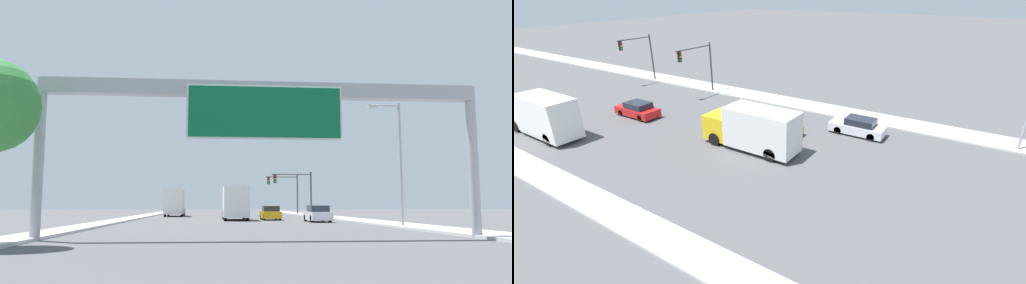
# 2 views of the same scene
# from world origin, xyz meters

# --- Properties ---
(sidewalk_right) EXTENTS (3.00, 120.00, 0.15)m
(sidewalk_right) POSITION_xyz_m (11.25, 60.00, 0.07)
(sidewalk_right) COLOR beige
(sidewalk_right) RESTS_ON ground
(median_strip_left) EXTENTS (2.00, 120.00, 0.15)m
(median_strip_left) POSITION_xyz_m (-10.75, 60.00, 0.07)
(median_strip_left) COLOR beige
(median_strip_left) RESTS_ON ground
(sign_gantry) EXTENTS (20.36, 0.73, 7.17)m
(sign_gantry) POSITION_xyz_m (0.00, 17.91, 5.89)
(sign_gantry) COLOR #9EA0A5
(sign_gantry) RESTS_ON ground
(car_near_right) EXTENTS (1.75, 4.27, 1.38)m
(car_near_right) POSITION_xyz_m (3.50, 45.01, 0.66)
(car_near_right) COLOR gold
(car_near_right) RESTS_ON ground
(car_mid_left) EXTENTS (1.85, 4.42, 1.41)m
(car_mid_left) POSITION_xyz_m (0.00, 58.29, 0.67)
(car_mid_left) COLOR red
(car_mid_left) RESTS_ON ground
(car_near_center) EXTENTS (1.81, 4.48, 1.44)m
(car_near_center) POSITION_xyz_m (7.00, 39.27, 0.68)
(car_near_center) COLOR silver
(car_near_center) RESTS_ON ground
(truck_box_primary) EXTENTS (2.35, 7.74, 3.44)m
(truck_box_primary) POSITION_xyz_m (-7.00, 60.78, 1.74)
(truck_box_primary) COLOR white
(truck_box_primary) RESTS_ON ground
(truck_box_secondary) EXTENTS (2.37, 7.62, 3.27)m
(truck_box_secondary) POSITION_xyz_m (0.00, 44.90, 1.66)
(truck_box_secondary) COLOR yellow
(truck_box_secondary) RESTS_ON ground
(traffic_light_near_intersection) EXTENTS (5.10, 0.32, 5.61)m
(traffic_light_near_intersection) POSITION_xyz_m (8.52, 58.00, 3.86)
(traffic_light_near_intersection) COLOR #3D3D3F
(traffic_light_near_intersection) RESTS_ON ground
(traffic_light_mid_block) EXTENTS (4.73, 0.32, 5.82)m
(traffic_light_mid_block) POSITION_xyz_m (8.69, 68.00, 3.97)
(traffic_light_mid_block) COLOR #3D3D3F
(traffic_light_mid_block) RESTS_ON ground
(street_lamp_right) EXTENTS (2.26, 0.28, 8.41)m
(street_lamp_right) POSITION_xyz_m (10.09, 28.05, 4.93)
(street_lamp_right) COLOR #9EA0A5
(street_lamp_right) RESTS_ON ground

